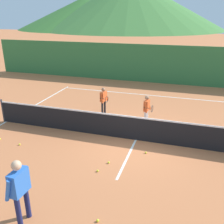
# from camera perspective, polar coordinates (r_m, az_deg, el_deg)

# --- Properties ---
(ground_plane) EXTENTS (120.00, 120.00, 0.00)m
(ground_plane) POSITION_cam_1_polar(r_m,az_deg,el_deg) (9.94, 5.38, -6.27)
(ground_plane) COLOR #C67042
(line_baseline_far) EXTENTS (12.00, 0.08, 0.01)m
(line_baseline_far) POSITION_cam_1_polar(r_m,az_deg,el_deg) (15.34, 10.09, 3.59)
(line_baseline_far) COLOR white
(line_baseline_far) RESTS_ON ground
(line_sideline_west) EXTENTS (0.08, 12.36, 0.01)m
(line_sideline_west) POSITION_cam_1_polar(r_m,az_deg,el_deg) (12.47, -22.65, -1.99)
(line_sideline_west) COLOR white
(line_sideline_west) RESTS_ON ground
(line_service_center) EXTENTS (0.08, 5.32, 0.01)m
(line_service_center) POSITION_cam_1_polar(r_m,az_deg,el_deg) (9.94, 5.38, -6.25)
(line_service_center) COLOR white
(line_service_center) RESTS_ON ground
(tennis_net) EXTENTS (12.28, 0.08, 1.05)m
(tennis_net) POSITION_cam_1_polar(r_m,az_deg,el_deg) (9.72, 5.48, -3.66)
(tennis_net) COLOR #333338
(tennis_net) RESTS_ON ground
(instructor) EXTENTS (0.43, 0.76, 1.65)m
(instructor) POSITION_cam_1_polar(r_m,az_deg,el_deg) (6.24, -20.11, -15.40)
(instructor) COLOR #191E4C
(instructor) RESTS_ON ground
(student_0) EXTENTS (0.42, 0.68, 1.32)m
(student_0) POSITION_cam_1_polar(r_m,az_deg,el_deg) (12.14, -1.90, 3.08)
(student_0) COLOR black
(student_0) RESTS_ON ground
(student_1) EXTENTS (0.41, 0.66, 1.31)m
(student_1) POSITION_cam_1_polar(r_m,az_deg,el_deg) (11.05, 7.84, 1.02)
(student_1) COLOR silver
(student_1) RESTS_ON ground
(tennis_ball_0) EXTENTS (0.07, 0.07, 0.07)m
(tennis_ball_0) POSITION_cam_1_polar(r_m,az_deg,el_deg) (10.81, -23.93, -5.56)
(tennis_ball_0) COLOR yellow
(tennis_ball_0) RESTS_ON ground
(tennis_ball_1) EXTENTS (0.07, 0.07, 0.07)m
(tennis_ball_1) POSITION_cam_1_polar(r_m,az_deg,el_deg) (6.50, -3.25, -23.20)
(tennis_ball_1) COLOR yellow
(tennis_ball_1) RESTS_ON ground
(tennis_ball_3) EXTENTS (0.07, 0.07, 0.07)m
(tennis_ball_3) POSITION_cam_1_polar(r_m,az_deg,el_deg) (10.11, -20.08, -6.86)
(tennis_ball_3) COLOR yellow
(tennis_ball_3) RESTS_ON ground
(tennis_ball_5) EXTENTS (0.07, 0.07, 0.07)m
(tennis_ball_5) POSITION_cam_1_polar(r_m,az_deg,el_deg) (8.07, -3.25, -13.07)
(tennis_ball_5) COLOR yellow
(tennis_ball_5) RESTS_ON ground
(tennis_ball_6) EXTENTS (0.07, 0.07, 0.07)m
(tennis_ball_6) POSITION_cam_1_polar(r_m,az_deg,el_deg) (9.06, 7.63, -9.05)
(tennis_ball_6) COLOR yellow
(tennis_ball_6) RESTS_ON ground
(tennis_ball_7) EXTENTS (0.07, 0.07, 0.07)m
(tennis_ball_7) POSITION_cam_1_polar(r_m,az_deg,el_deg) (8.45, -0.77, -11.29)
(tennis_ball_7) COLOR yellow
(tennis_ball_7) RESTS_ON ground
(windscreen_fence) EXTENTS (26.39, 0.08, 2.63)m
(windscreen_fence) POSITION_cam_1_polar(r_m,az_deg,el_deg) (18.01, 11.74, 10.40)
(windscreen_fence) COLOR #33753D
(windscreen_fence) RESTS_ON ground
(hill_0) EXTENTS (56.80, 56.80, 14.61)m
(hill_0) POSITION_cam_1_polar(r_m,az_deg,el_deg) (84.46, 4.15, 23.10)
(hill_0) COLOR #427A38
(hill_0) RESTS_ON ground
(hill_1) EXTENTS (37.48, 37.48, 10.33)m
(hill_1) POSITION_cam_1_polar(r_m,az_deg,el_deg) (94.24, -1.55, 21.65)
(hill_1) COLOR #427A38
(hill_1) RESTS_ON ground
(hill_2) EXTENTS (44.20, 44.20, 10.05)m
(hill_2) POSITION_cam_1_polar(r_m,az_deg,el_deg) (85.88, -5.07, 21.52)
(hill_2) COLOR #38702D
(hill_2) RESTS_ON ground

